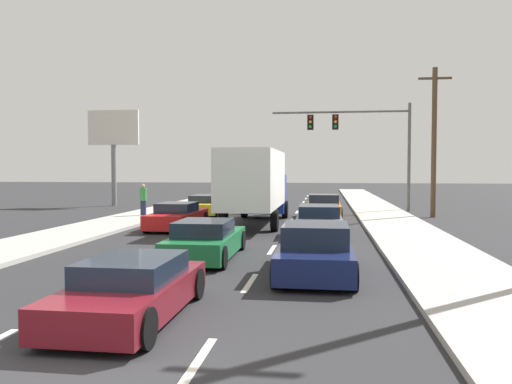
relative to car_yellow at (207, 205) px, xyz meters
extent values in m
plane|color=#2B2B2D|center=(3.51, 1.70, -0.56)|extent=(140.00, 140.00, 0.00)
cube|color=#B2AFA8|center=(10.30, -3.30, -0.49)|extent=(3.08, 80.00, 0.14)
cube|color=#B2AFA8|center=(-3.28, -3.30, -0.49)|extent=(3.08, 80.00, 0.14)
cube|color=silver|center=(1.81, -17.54, -0.55)|extent=(0.14, 2.00, 0.01)
cube|color=silver|center=(1.81, -12.54, -0.55)|extent=(0.14, 2.00, 0.01)
cube|color=silver|center=(1.81, -7.54, -0.55)|extent=(0.14, 2.00, 0.01)
cube|color=silver|center=(1.81, -2.54, -0.55)|extent=(0.14, 2.00, 0.01)
cube|color=silver|center=(1.81, 2.46, -0.55)|extent=(0.14, 2.00, 0.01)
cube|color=silver|center=(1.81, 7.46, -0.55)|extent=(0.14, 2.00, 0.01)
cube|color=silver|center=(1.81, 12.46, -0.55)|extent=(0.14, 2.00, 0.01)
cube|color=silver|center=(1.81, 17.46, -0.55)|extent=(0.14, 2.00, 0.01)
cube|color=silver|center=(1.81, 22.46, -0.55)|extent=(0.14, 2.00, 0.01)
cube|color=silver|center=(5.21, -22.54, -0.55)|extent=(0.14, 2.00, 0.01)
cube|color=silver|center=(5.21, -17.54, -0.55)|extent=(0.14, 2.00, 0.01)
cube|color=silver|center=(5.21, -12.54, -0.55)|extent=(0.14, 2.00, 0.01)
cube|color=silver|center=(5.21, -7.54, -0.55)|extent=(0.14, 2.00, 0.01)
cube|color=silver|center=(5.21, -2.54, -0.55)|extent=(0.14, 2.00, 0.01)
cube|color=silver|center=(5.21, 2.46, -0.55)|extent=(0.14, 2.00, 0.01)
cube|color=silver|center=(5.21, 7.46, -0.55)|extent=(0.14, 2.00, 0.01)
cube|color=silver|center=(5.21, 12.46, -0.55)|extent=(0.14, 2.00, 0.01)
cube|color=silver|center=(5.21, 17.46, -0.55)|extent=(0.14, 2.00, 0.01)
cube|color=silver|center=(5.21, 22.46, -0.55)|extent=(0.14, 2.00, 0.01)
cube|color=yellow|center=(0.00, 0.02, -0.11)|extent=(1.90, 4.55, 0.60)
cube|color=#192333|center=(0.00, -0.06, 0.40)|extent=(1.67, 2.32, 0.43)
cylinder|color=black|center=(-0.89, 1.74, -0.24)|extent=(0.22, 0.64, 0.64)
cylinder|color=black|center=(0.89, 1.74, -0.24)|extent=(0.22, 0.64, 0.64)
cylinder|color=black|center=(-0.89, -1.71, -0.24)|extent=(0.22, 0.64, 0.64)
cylinder|color=black|center=(0.89, -1.71, -0.24)|extent=(0.22, 0.64, 0.64)
cube|color=red|center=(0.31, -7.15, -0.10)|extent=(1.80, 4.60, 0.62)
cube|color=#192333|center=(0.31, -7.23, 0.42)|extent=(1.56, 1.94, 0.42)
cylinder|color=black|center=(-0.47, -5.40, -0.24)|extent=(0.23, 0.64, 0.64)
cylinder|color=black|center=(1.15, -5.42, -0.24)|extent=(0.23, 0.64, 0.64)
cylinder|color=black|center=(-0.52, -8.87, -0.24)|extent=(0.23, 0.64, 0.64)
cylinder|color=black|center=(1.10, -8.89, -0.24)|extent=(0.23, 0.64, 0.64)
cube|color=white|center=(3.65, -6.12, 1.70)|extent=(2.40, 7.10, 2.62)
cube|color=red|center=(3.66, -9.65, 1.83)|extent=(2.14, 0.05, 0.36)
cube|color=#1E389E|center=(3.63, -1.51, 0.78)|extent=(2.29, 2.15, 2.08)
cylinder|color=black|center=(2.49, -1.51, -0.08)|extent=(0.30, 0.96, 0.96)
cylinder|color=black|center=(4.77, -1.50, -0.08)|extent=(0.30, 0.96, 0.96)
cylinder|color=black|center=(2.52, -7.54, -0.08)|extent=(0.30, 0.96, 0.96)
cylinder|color=black|center=(4.79, -7.54, -0.08)|extent=(0.30, 0.96, 0.96)
cube|color=#196B38|center=(3.39, -14.41, -0.12)|extent=(1.79, 4.46, 0.60)
cube|color=#192333|center=(3.40, -14.73, 0.40)|extent=(1.55, 1.98, 0.44)
cylinder|color=black|center=(2.57, -12.75, -0.24)|extent=(0.23, 0.64, 0.64)
cylinder|color=black|center=(4.18, -12.73, -0.24)|extent=(0.23, 0.64, 0.64)
cylinder|color=black|center=(2.60, -16.09, -0.24)|extent=(0.23, 0.64, 0.64)
cylinder|color=black|center=(4.22, -16.07, -0.24)|extent=(0.23, 0.64, 0.64)
cube|color=maroon|center=(3.50, -20.65, -0.14)|extent=(1.76, 4.09, 0.55)
cube|color=#192333|center=(3.50, -20.58, 0.34)|extent=(1.54, 2.03, 0.40)
cylinder|color=black|center=(2.70, -19.16, -0.24)|extent=(0.22, 0.64, 0.64)
cylinder|color=black|center=(4.32, -19.17, -0.24)|extent=(0.22, 0.64, 0.64)
cylinder|color=black|center=(2.68, -22.14, -0.24)|extent=(0.22, 0.64, 0.64)
cylinder|color=black|center=(4.30, -22.15, -0.24)|extent=(0.22, 0.64, 0.64)
cube|color=orange|center=(6.90, -0.33, -0.12)|extent=(1.89, 4.51, 0.60)
cube|color=#192333|center=(6.90, -0.40, 0.45)|extent=(1.65, 2.02, 0.54)
cylinder|color=black|center=(6.02, 1.36, -0.24)|extent=(0.22, 0.64, 0.64)
cylinder|color=black|center=(7.77, 1.37, -0.24)|extent=(0.22, 0.64, 0.64)
cylinder|color=black|center=(6.04, -2.04, -0.24)|extent=(0.22, 0.64, 0.64)
cylinder|color=black|center=(7.78, -2.03, -0.24)|extent=(0.22, 0.64, 0.64)
cube|color=slate|center=(6.72, -8.51, -0.09)|extent=(1.87, 4.28, 0.65)
cube|color=#192333|center=(6.73, -8.79, 0.46)|extent=(1.62, 2.14, 0.45)
cylinder|color=black|center=(5.85, -6.94, -0.24)|extent=(0.23, 0.64, 0.64)
cylinder|color=black|center=(7.54, -6.92, -0.24)|extent=(0.23, 0.64, 0.64)
cylinder|color=black|center=(5.91, -10.10, -0.24)|extent=(0.23, 0.64, 0.64)
cylinder|color=black|center=(7.59, -10.07, -0.24)|extent=(0.23, 0.64, 0.64)
cube|color=#141E4C|center=(6.73, -16.38, -0.10)|extent=(1.85, 4.40, 0.63)
cube|color=#192333|center=(6.73, -16.50, 0.49)|extent=(1.62, 1.95, 0.55)
cylinder|color=black|center=(5.87, -14.73, -0.24)|extent=(0.22, 0.64, 0.64)
cylinder|color=black|center=(7.59, -14.73, -0.24)|extent=(0.22, 0.64, 0.64)
cylinder|color=black|center=(5.87, -18.03, -0.24)|extent=(0.22, 0.64, 0.64)
cylinder|color=black|center=(7.59, -18.03, -0.24)|extent=(0.22, 0.64, 0.64)
cylinder|color=#595B56|center=(12.27, 4.01, 2.91)|extent=(0.20, 0.20, 6.93)
cylinder|color=#595B56|center=(7.89, 4.01, 5.86)|extent=(8.77, 0.14, 0.14)
cube|color=black|center=(7.59, 4.01, 5.21)|extent=(0.40, 0.56, 0.95)
sphere|color=red|center=(7.59, 3.70, 5.51)|extent=(0.20, 0.20, 0.20)
sphere|color=orange|center=(7.59, 3.70, 5.21)|extent=(0.20, 0.20, 0.20)
sphere|color=green|center=(7.59, 3.70, 4.91)|extent=(0.20, 0.20, 0.20)
cube|color=black|center=(5.99, 4.01, 5.21)|extent=(0.40, 0.56, 0.95)
sphere|color=red|center=(5.99, 3.70, 5.51)|extent=(0.20, 0.20, 0.20)
sphere|color=orange|center=(5.99, 3.70, 5.21)|extent=(0.20, 0.20, 0.20)
sphere|color=green|center=(5.99, 3.70, 4.91)|extent=(0.20, 0.20, 0.20)
cylinder|color=brown|center=(12.98, 0.06, 3.62)|extent=(0.28, 0.28, 8.36)
cube|color=brown|center=(12.98, 0.06, 7.20)|extent=(1.80, 0.12, 0.12)
cylinder|color=slate|center=(-8.49, 6.12, 1.70)|extent=(0.36, 0.36, 4.51)
cube|color=silver|center=(-8.49, 6.12, 5.22)|extent=(3.87, 0.20, 2.53)
cylinder|color=#1E233F|center=(-3.08, -2.37, -0.01)|extent=(0.32, 0.32, 0.81)
cylinder|color=#338C3F|center=(-3.08, -2.37, 0.75)|extent=(0.38, 0.38, 0.71)
sphere|color=tan|center=(-3.08, -2.37, 1.22)|extent=(0.22, 0.22, 0.22)
camera|label=1|loc=(6.96, -29.27, 2.14)|focal=35.37mm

